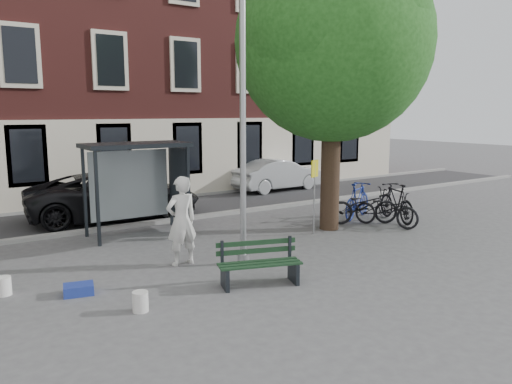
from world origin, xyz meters
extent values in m
plane|color=#4C4C4F|center=(0.00, 0.00, 0.00)|extent=(90.00, 90.00, 0.00)
cube|color=#28282B|center=(0.00, 7.00, 0.01)|extent=(40.00, 4.00, 0.01)
cube|color=gray|center=(0.00, 5.00, 0.06)|extent=(40.00, 0.25, 0.12)
cube|color=gray|center=(0.00, 9.00, 0.06)|extent=(40.00, 0.25, 0.12)
cube|color=maroon|center=(0.00, 13.00, 7.00)|extent=(30.00, 8.00, 14.00)
cylinder|color=#9EA0A3|center=(0.00, 0.00, 3.00)|extent=(0.14, 0.14, 6.00)
cylinder|color=#9EA0A3|center=(0.00, 0.00, 0.12)|extent=(0.28, 0.28, 0.24)
cylinder|color=black|center=(4.00, 1.50, 1.70)|extent=(0.56, 0.56, 3.40)
sphere|color=#1D4B16|center=(4.00, 1.50, 5.40)|extent=(5.60, 5.60, 5.60)
sphere|color=#1D4B16|center=(4.90, 1.90, 5.90)|extent=(3.92, 3.92, 3.92)
sphere|color=#1D4B16|center=(3.20, 1.20, 5.70)|extent=(4.20, 4.20, 4.20)
sphere|color=#1D4B16|center=(4.20, 0.60, 6.00)|extent=(3.64, 3.64, 3.64)
cube|color=#1E2328|center=(-2.30, 3.40, 1.25)|extent=(0.08, 0.08, 2.50)
cube|color=#1E2328|center=(0.30, 3.40, 1.25)|extent=(0.08, 0.08, 2.50)
cube|color=#1E2328|center=(-2.30, 4.60, 1.25)|extent=(0.08, 0.08, 2.50)
cube|color=#1E2328|center=(0.30, 4.60, 1.25)|extent=(0.08, 0.08, 2.50)
cube|color=#1E2328|center=(-1.00, 4.00, 2.56)|extent=(2.85, 1.45, 0.12)
cube|color=#8C999E|center=(-1.00, 4.60, 1.38)|extent=(2.34, 0.04, 2.00)
cube|color=#1E2328|center=(0.30, 4.00, 1.38)|extent=(0.12, 1.14, 2.12)
cube|color=#D84C19|center=(0.37, 4.00, 1.38)|extent=(0.02, 0.90, 1.62)
imported|color=silver|center=(-1.20, 0.72, 1.03)|extent=(0.77, 0.53, 2.05)
cube|color=#1E2328|center=(-1.19, -1.18, 0.22)|extent=(0.24, 0.53, 0.43)
cube|color=#1E2328|center=(0.19, -1.63, 0.22)|extent=(0.24, 0.53, 0.43)
cube|color=#18351E|center=(-0.55, -1.57, 0.45)|extent=(1.64, 0.64, 0.04)
cube|color=#18351E|center=(-0.50, -1.41, 0.45)|extent=(1.64, 0.64, 0.04)
cube|color=#18351E|center=(-0.45, -1.24, 0.45)|extent=(1.64, 0.64, 0.04)
cube|color=#18351E|center=(-0.42, -1.15, 0.65)|extent=(1.62, 0.57, 0.10)
cube|color=#18351E|center=(-0.42, -1.15, 0.82)|extent=(1.62, 0.57, 0.10)
imported|color=black|center=(5.35, 1.42, 0.57)|extent=(2.27, 1.69, 1.14)
imported|color=navy|center=(5.78, 2.11, 0.60)|extent=(2.06, 1.32, 1.20)
imported|color=black|center=(5.66, 0.77, 0.53)|extent=(1.35, 2.15, 1.07)
imported|color=black|center=(6.50, 1.10, 0.62)|extent=(1.25, 2.13, 1.24)
imported|color=black|center=(-0.84, 6.55, 0.77)|extent=(5.78, 3.18, 1.53)
imported|color=#AAADB2|center=(7.16, 8.40, 0.70)|extent=(4.35, 1.73, 1.41)
cube|color=navy|center=(-3.68, 0.11, 0.10)|extent=(0.63, 0.51, 0.20)
cylinder|color=silver|center=(-3.00, -1.35, 0.18)|extent=(0.37, 0.37, 0.36)
cylinder|color=white|center=(-4.88, 0.87, 0.18)|extent=(0.32, 0.32, 0.36)
cylinder|color=#9EA0A3|center=(3.20, 1.27, 1.03)|extent=(0.04, 0.04, 2.07)
cube|color=yellow|center=(3.20, 1.27, 1.89)|extent=(0.35, 0.17, 0.48)
camera|label=1|loc=(-5.96, -9.39, 3.48)|focal=35.00mm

